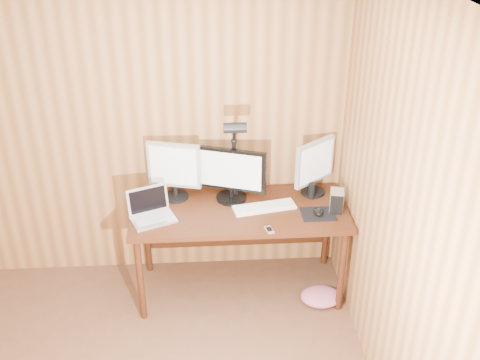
{
  "coord_description": "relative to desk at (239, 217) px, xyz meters",
  "views": [
    {
      "loc": [
        0.7,
        -1.92,
        2.93
      ],
      "look_at": [
        0.93,
        1.58,
        1.02
      ],
      "focal_mm": 42.0,
      "sensor_mm": 36.0,
      "label": 1
    }
  ],
  "objects": [
    {
      "name": "keyboard",
      "position": [
        0.18,
        -0.08,
        0.13
      ],
      "size": [
        0.48,
        0.23,
        0.02
      ],
      "rotation": [
        0.0,
        0.0,
        0.2
      ],
      "color": "white",
      "rests_on": "desk"
    },
    {
      "name": "speaker",
      "position": [
        0.56,
        0.05,
        0.19
      ],
      "size": [
        0.05,
        0.05,
        0.13
      ],
      "primitive_type": "cylinder",
      "color": "black",
      "rests_on": "desk"
    },
    {
      "name": "mouse",
      "position": [
        0.57,
        -0.19,
        0.14
      ],
      "size": [
        0.07,
        0.11,
        0.04
      ],
      "primitive_type": "ellipsoid",
      "rotation": [
        0.0,
        0.0,
        0.04
      ],
      "color": "black",
      "rests_on": "mousepad"
    },
    {
      "name": "desk_lamp",
      "position": [
        -0.03,
        0.05,
        0.56
      ],
      "size": [
        0.16,
        0.23,
        0.71
      ],
      "rotation": [
        0.0,
        0.0,
        0.06
      ],
      "color": "black",
      "rests_on": "desk"
    },
    {
      "name": "room_shell",
      "position": [
        -0.93,
        -1.7,
        0.62
      ],
      "size": [
        4.0,
        4.0,
        4.0
      ],
      "color": "brown",
      "rests_on": "ground"
    },
    {
      "name": "mousepad",
      "position": [
        0.57,
        -0.19,
        0.12
      ],
      "size": [
        0.25,
        0.2,
        0.0
      ],
      "primitive_type": "cube",
      "rotation": [
        0.0,
        0.0,
        0.01
      ],
      "color": "black",
      "rests_on": "desk"
    },
    {
      "name": "monitor_right",
      "position": [
        0.59,
        0.13,
        0.36
      ],
      "size": [
        0.33,
        0.27,
        0.44
      ],
      "rotation": [
        0.0,
        0.0,
        0.66
      ],
      "color": "black",
      "rests_on": "desk"
    },
    {
      "name": "hard_drive",
      "position": [
        0.71,
        -0.13,
        0.2
      ],
      "size": [
        0.12,
        0.16,
        0.15
      ],
      "rotation": [
        0.0,
        0.0,
        -0.22
      ],
      "color": "silver",
      "rests_on": "desk"
    },
    {
      "name": "desk",
      "position": [
        0.0,
        0.0,
        0.0
      ],
      "size": [
        1.6,
        0.7,
        0.75
      ],
      "color": "#3C1B0C",
      "rests_on": "floor"
    },
    {
      "name": "monitor_center",
      "position": [
        -0.05,
        0.08,
        0.34
      ],
      "size": [
        0.52,
        0.23,
        0.42
      ],
      "rotation": [
        0.0,
        0.0,
        -0.32
      ],
      "color": "black",
      "rests_on": "desk"
    },
    {
      "name": "fabric_pile",
      "position": [
        0.62,
        -0.28,
        -0.58
      ],
      "size": [
        0.33,
        0.27,
        0.1
      ],
      "primitive_type": null,
      "rotation": [
        0.0,
        0.0,
        0.05
      ],
      "color": "#C66077",
      "rests_on": "floor"
    },
    {
      "name": "phone",
      "position": [
        0.19,
        -0.38,
        0.13
      ],
      "size": [
        0.07,
        0.1,
        0.01
      ],
      "rotation": [
        0.0,
        0.0,
        0.28
      ],
      "color": "silver",
      "rests_on": "desk"
    },
    {
      "name": "laptop",
      "position": [
        -0.65,
        -0.15,
        0.18
      ],
      "size": [
        0.37,
        0.33,
        0.22
      ],
      "rotation": [
        0.0,
        0.0,
        0.39
      ],
      "color": "silver",
      "rests_on": "desk"
    },
    {
      "name": "monitor_left",
      "position": [
        -0.48,
        0.12,
        0.37
      ],
      "size": [
        0.4,
        0.19,
        0.46
      ],
      "rotation": [
        0.0,
        0.0,
        -0.26
      ],
      "color": "black",
      "rests_on": "desk"
    }
  ]
}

